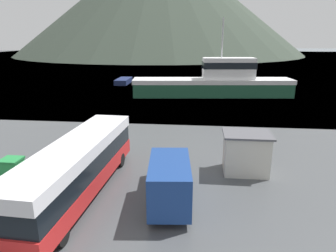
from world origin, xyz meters
TOP-DOWN VIEW (x-y plane):
  - water_surface at (0.00, 142.77)m, footprint 240.00×240.00m
  - tour_bus at (-1.22, 8.38)m, footprint 2.96×11.84m
  - delivery_van at (3.77, 8.24)m, footprint 2.58×6.08m
  - fishing_boat at (7.56, 39.05)m, footprint 23.76×6.60m
  - storage_bin at (-6.26, 10.08)m, footprint 1.21×1.15m
  - dock_kiosk at (8.27, 12.37)m, footprint 3.00×2.39m
  - small_boat at (-9.29, 50.08)m, footprint 2.45×6.08m
  - mooring_bollard at (-4.11, 21.13)m, footprint 0.36×0.36m

SIDE VIEW (x-z plane):
  - water_surface at x=0.00m, z-range 0.00..0.00m
  - mooring_bollard at x=-4.11m, z-range 0.02..0.71m
  - small_boat at x=-9.29m, z-range 0.00..0.94m
  - storage_bin at x=-6.26m, z-range 0.01..1.23m
  - delivery_van at x=3.77m, z-range 0.07..2.54m
  - dock_kiosk at x=8.27m, z-range 0.01..2.66m
  - tour_bus at x=-1.22m, z-range 0.21..3.28m
  - fishing_boat at x=7.56m, z-range -3.50..7.65m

